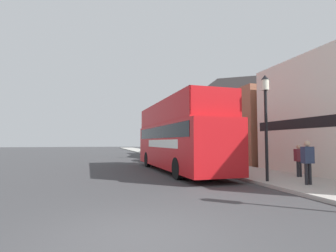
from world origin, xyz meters
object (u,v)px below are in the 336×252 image
pedestrian_second (308,158)px  lamp_post_nearest (266,107)px  parked_car_ahead_of_bus (156,154)px  pedestrian_third (299,157)px  tour_bus (177,141)px  lamp_post_third (166,126)px  lamp_post_second (195,117)px

pedestrian_second → lamp_post_nearest: lamp_post_nearest is taller
parked_car_ahead_of_bus → pedestrian_third: bearing=-74.3°
tour_bus → pedestrian_third: tour_bus is taller
tour_bus → lamp_post_third: 11.79m
lamp_post_second → parked_car_ahead_of_bus: bearing=105.7°
pedestrian_second → lamp_post_second: (-0.94, 9.84, 2.52)m
parked_car_ahead_of_bus → lamp_post_second: size_ratio=0.77×
pedestrian_third → lamp_post_second: size_ratio=0.30×
tour_bus → lamp_post_nearest: size_ratio=2.40×
lamp_post_nearest → lamp_post_second: bearing=89.7°
parked_car_ahead_of_bus → lamp_post_nearest: 14.82m
lamp_post_nearest → lamp_post_third: 17.22m
tour_bus → pedestrian_third: (4.63, -5.02, -0.82)m
tour_bus → parked_car_ahead_of_bus: size_ratio=2.77×
lamp_post_third → lamp_post_second: bearing=-90.4°
lamp_post_third → parked_car_ahead_of_bus: bearing=-122.2°
tour_bus → parked_car_ahead_of_bus: bearing=83.9°
pedestrian_third → lamp_post_second: 8.59m
tour_bus → lamp_post_third: lamp_post_third is taller
pedestrian_second → pedestrian_third: 2.44m
tour_bus → lamp_post_nearest: 6.39m
tour_bus → pedestrian_second: bearing=-67.0°
pedestrian_second → lamp_post_nearest: (-0.99, 1.23, 2.16)m
tour_bus → lamp_post_third: size_ratio=2.22×
pedestrian_second → lamp_post_second: bearing=95.5°
parked_car_ahead_of_bus → lamp_post_third: 4.32m
pedestrian_third → lamp_post_nearest: size_ratio=0.33×
tour_bus → pedestrian_third: 6.88m
tour_bus → lamp_post_third: bearing=76.5°
pedestrian_second → pedestrian_third: pedestrian_second is taller
pedestrian_second → lamp_post_nearest: bearing=128.7°
tour_bus → parked_car_ahead_of_bus: tour_bus is taller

